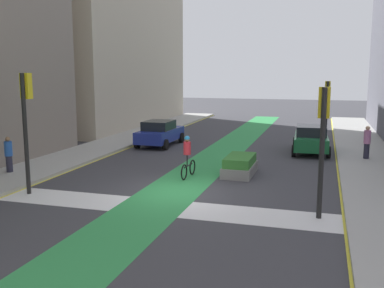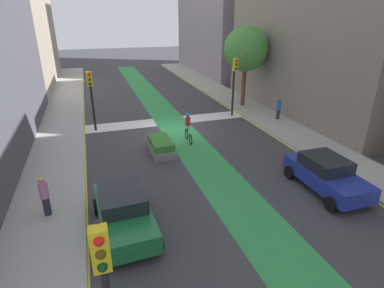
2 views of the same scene
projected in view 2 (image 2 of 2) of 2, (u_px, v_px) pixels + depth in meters
name	position (u px, v px, depth m)	size (l,w,h in m)	color
ground_plane	(174.00, 130.00, 21.94)	(120.00, 120.00, 0.00)	#38383D
bike_lane_paint	(177.00, 129.00, 22.02)	(2.40, 60.00, 0.01)	#2D8C47
crosswalk_band	(167.00, 121.00, 23.69)	(12.00, 1.80, 0.01)	silver
sidewalk_left	(267.00, 119.00, 24.07)	(3.00, 60.00, 0.15)	#9E9E99
curb_stripe_left	(250.00, 121.00, 23.67)	(0.16, 60.00, 0.01)	yellow
sidewalk_right	(59.00, 141.00, 19.75)	(3.00, 60.00, 0.15)	#9E9E99
curb_stripe_right	(84.00, 140.00, 20.21)	(0.16, 60.00, 0.01)	yellow
traffic_signal_near_right	(91.00, 90.00, 20.66)	(0.35, 0.52, 4.10)	black
traffic_signal_near_left	(234.00, 76.00, 23.77)	(0.35, 0.52, 4.52)	black
traffic_signal_far_right	(104.00, 274.00, 6.13)	(0.35, 0.52, 3.95)	black
car_blue_left_far	(326.00, 174.00, 14.18)	(2.06, 4.22, 1.57)	navy
car_green_right_far	(124.00, 211.00, 11.49)	(2.17, 4.27, 1.57)	#196033
cyclist_in_lane	(188.00, 127.00, 19.62)	(0.32, 1.73, 1.86)	black
pedestrian_sidewalk_right_a	(45.00, 196.00, 12.09)	(0.34, 0.34, 1.69)	#262638
pedestrian_sidewalk_left_a	(279.00, 109.00, 23.46)	(0.34, 0.34, 1.59)	#262638
street_tree_near	(246.00, 49.00, 25.57)	(3.66, 3.66, 6.58)	brown
median_planter	(161.00, 146.00, 18.14)	(1.27, 2.50, 0.85)	slate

